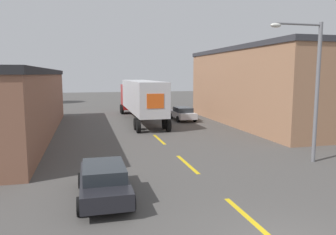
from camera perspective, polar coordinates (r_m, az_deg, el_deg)
The scene contains 6 objects.
road_centerline at distance 17.26m, azimuth 3.36°, elevation -8.09°, with size 0.20×17.05×0.01m.
warehouse_right at distance 33.74m, azimuth 20.87°, elevation 5.18°, with size 13.71×19.76×7.09m.
semi_truck at distance 32.95m, azimuth -4.87°, elevation 3.67°, with size 2.87×15.70×4.03m.
parked_car_left_near at distance 12.70m, azimuth -11.10°, elevation -10.66°, with size 1.94×4.44×1.33m.
parked_car_right_far at distance 33.25m, azimuth 2.56°, elevation 0.74°, with size 1.94×4.44×1.33m.
street_lamp at distance 18.53m, azimuth 23.66°, elevation 5.86°, with size 2.96×0.32×7.28m.
Camera 1 is at (-5.02, -6.92, 4.65)m, focal length 35.00 mm.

